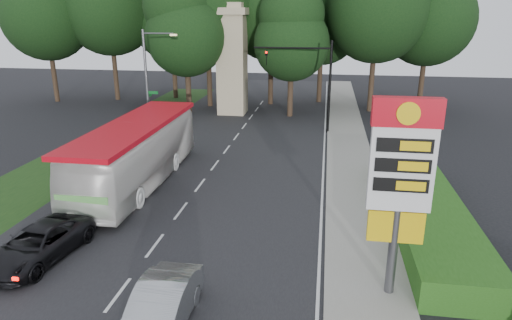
% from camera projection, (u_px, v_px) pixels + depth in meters
% --- Properties ---
extents(ground, '(120.00, 120.00, 0.00)m').
position_uv_depth(ground, '(112.00, 304.00, 15.21)').
color(ground, black).
rests_on(ground, ground).
extents(road_surface, '(14.00, 80.00, 0.02)m').
position_uv_depth(road_surface, '(205.00, 179.00, 26.47)').
color(road_surface, black).
rests_on(road_surface, ground).
extents(sidewalk_right, '(3.00, 80.00, 0.12)m').
position_uv_depth(sidewalk_right, '(354.00, 187.00, 25.22)').
color(sidewalk_right, gray).
rests_on(sidewalk_right, ground).
extents(grass_verge_left, '(5.00, 50.00, 0.02)m').
position_uv_depth(grass_verge_left, '(100.00, 144.00, 33.49)').
color(grass_verge_left, '#193814').
rests_on(grass_verge_left, ground).
extents(hedge, '(3.00, 14.00, 1.20)m').
position_uv_depth(hedge, '(425.00, 211.00, 20.86)').
color(hedge, '#225115').
rests_on(hedge, ground).
extents(gas_station_pylon, '(2.10, 0.45, 6.85)m').
position_uv_depth(gas_station_pylon, '(401.00, 173.00, 14.36)').
color(gas_station_pylon, '#59595E').
rests_on(gas_station_pylon, ground).
extents(traffic_signal_mast, '(6.10, 0.35, 7.20)m').
position_uv_depth(traffic_signal_mast, '(313.00, 74.00, 35.47)').
color(traffic_signal_mast, black).
rests_on(traffic_signal_mast, ground).
extents(streetlight_signs, '(2.75, 0.98, 8.00)m').
position_uv_depth(streetlight_signs, '(149.00, 77.00, 35.51)').
color(streetlight_signs, '#59595E').
rests_on(streetlight_signs, ground).
extents(monument, '(3.00, 3.00, 10.05)m').
position_uv_depth(monument, '(232.00, 59.00, 42.09)').
color(monument, tan).
rests_on(monument, ground).
extents(tree_west_near, '(8.40, 8.40, 16.50)m').
position_uv_depth(tree_west_near, '(171.00, 4.00, 48.30)').
color(tree_west_near, '#2D2116').
rests_on(tree_west_near, ground).
extents(tree_east_near, '(8.12, 8.12, 15.95)m').
position_uv_depth(tree_east_near, '(323.00, 7.00, 46.08)').
color(tree_east_near, '#2D2116').
rests_on(tree_east_near, ground).
extents(tree_monument_left, '(7.28, 7.28, 14.30)m').
position_uv_depth(tree_monument_left, '(185.00, 18.00, 40.62)').
color(tree_monument_left, '#2D2116').
rests_on(tree_monument_left, ground).
extents(tree_monument_right, '(6.72, 6.72, 13.20)m').
position_uv_depth(tree_monument_right, '(292.00, 27.00, 39.92)').
color(tree_monument_right, '#2D2116').
rests_on(tree_monument_right, ground).
extents(transit_bus, '(3.04, 12.54, 3.49)m').
position_uv_depth(transit_bus, '(137.00, 154.00, 25.37)').
color(transit_bus, white).
rests_on(transit_bus, ground).
extents(sedan_silver, '(1.56, 4.45, 1.47)m').
position_uv_depth(sedan_silver, '(160.00, 309.00, 13.77)').
color(sedan_silver, '#999DA1').
rests_on(sedan_silver, ground).
extents(suv_charcoal, '(2.81, 5.04, 1.33)m').
position_uv_depth(suv_charcoal, '(38.00, 244.00, 17.75)').
color(suv_charcoal, black).
rests_on(suv_charcoal, ground).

